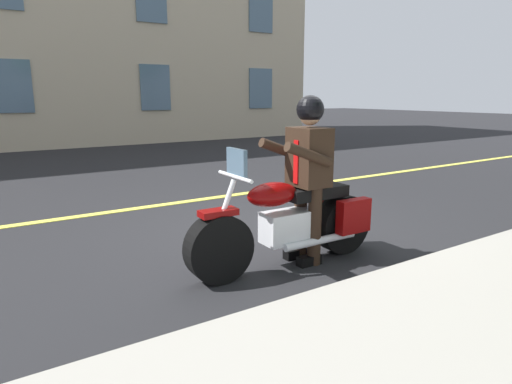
% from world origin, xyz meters
% --- Properties ---
extents(ground_plane, '(80.00, 80.00, 0.00)m').
position_xyz_m(ground_plane, '(0.00, 0.00, 0.00)').
color(ground_plane, black).
extents(lane_center_stripe, '(60.00, 0.16, 0.01)m').
position_xyz_m(lane_center_stripe, '(0.00, -2.00, 0.01)').
color(lane_center_stripe, '#E5DB4C').
rests_on(lane_center_stripe, ground_plane).
extents(motorcycle_main, '(2.21, 0.60, 1.26)m').
position_xyz_m(motorcycle_main, '(0.46, 1.15, 0.45)').
color(motorcycle_main, black).
rests_on(motorcycle_main, ground_plane).
extents(rider_main, '(0.62, 0.55, 1.74)m').
position_xyz_m(rider_main, '(0.27, 1.15, 1.04)').
color(rider_main, black).
rests_on(rider_main, ground_plane).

